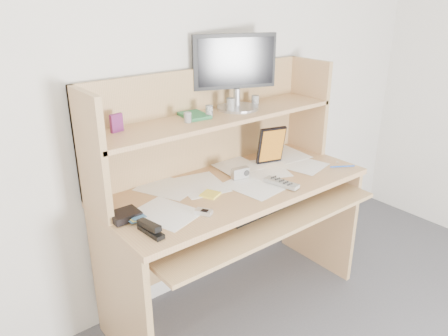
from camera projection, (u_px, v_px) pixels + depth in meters
back_wall at (198, 77)px, 2.28m from camera, size 3.60×0.04×2.50m
desk at (226, 188)px, 2.32m from camera, size 1.40×0.70×1.30m
paper_clutter at (236, 183)px, 2.24m from camera, size 1.32×0.54×0.01m
keyboard at (262, 203)px, 2.22m from camera, size 0.51×0.19×0.03m
tv_remote at (281, 183)px, 2.21m from camera, size 0.09×0.19×0.02m
flip_phone at (204, 211)px, 1.93m from camera, size 0.07×0.09×0.02m
stapler at (151, 228)px, 1.77m from camera, size 0.05×0.15×0.04m
wallet at (125, 215)px, 1.88m from camera, size 0.12×0.10×0.03m
sticky_note_pad at (210, 194)px, 2.11m from camera, size 0.11×0.11×0.01m
digital_camera at (240, 173)px, 2.28m from camera, size 0.10×0.05×0.06m
game_case at (271, 145)px, 2.44m from camera, size 0.15×0.06×0.22m
blue_pen at (342, 166)px, 2.43m from camera, size 0.12×0.08×0.01m
card_box at (116, 123)px, 1.94m from camera, size 0.06×0.03×0.08m
shelf_book at (194, 115)px, 2.19m from camera, size 0.13×0.17×0.02m
chip_stack_a at (188, 117)px, 2.09m from camera, size 0.04×0.04×0.05m
chip_stack_b at (209, 111)px, 2.17m from camera, size 0.05×0.05×0.06m
chip_stack_c at (255, 100)px, 2.41m from camera, size 0.05×0.05×0.05m
chip_stack_d at (230, 106)px, 2.25m from camera, size 0.05×0.05×0.08m
monitor at (235, 70)px, 2.27m from camera, size 0.43×0.23×0.39m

